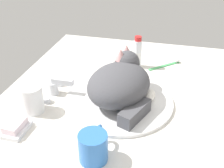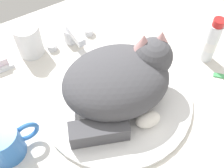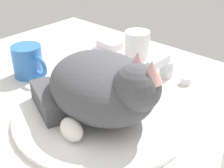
{
  "view_description": "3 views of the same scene",
  "coord_description": "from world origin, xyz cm",
  "px_view_note": "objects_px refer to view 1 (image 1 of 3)",
  "views": [
    {
      "loc": [
        -75.57,
        -16.59,
        53.65
      ],
      "look_at": [
        -0.85,
        2.1,
        7.46
      ],
      "focal_mm": 44.74,
      "sensor_mm": 36.0,
      "label": 1
    },
    {
      "loc": [
        -21.41,
        -32.63,
        57.11
      ],
      "look_at": [
        -1.46,
        -0.63,
        7.8
      ],
      "focal_mm": 46.0,
      "sensor_mm": 36.0,
      "label": 2
    },
    {
      "loc": [
        37.32,
        -38.34,
        37.38
      ],
      "look_at": [
        -0.73,
        3.83,
        5.64
      ],
      "focal_mm": 50.27,
      "sensor_mm": 36.0,
      "label": 3
    }
  ],
  "objects_px": {
    "soap_bar": "(15,125)",
    "toothpaste_bottle": "(137,53)",
    "rinse_cup": "(32,99)",
    "coffee_mug": "(93,146)",
    "faucet": "(56,87)",
    "cat": "(121,82)",
    "toothbrush": "(166,65)"
  },
  "relations": [
    {
      "from": "coffee_mug",
      "to": "toothpaste_bottle",
      "type": "bearing_deg",
      "value": -2.18
    },
    {
      "from": "coffee_mug",
      "to": "soap_bar",
      "type": "xyz_separation_m",
      "value": [
        0.05,
        0.25,
        -0.02
      ]
    },
    {
      "from": "faucet",
      "to": "soap_bar",
      "type": "xyz_separation_m",
      "value": [
        -0.21,
        0.03,
        -0.0
      ]
    },
    {
      "from": "rinse_cup",
      "to": "soap_bar",
      "type": "xyz_separation_m",
      "value": [
        -0.1,
        0.0,
        -0.02
      ]
    },
    {
      "from": "rinse_cup",
      "to": "toothbrush",
      "type": "height_order",
      "value": "rinse_cup"
    },
    {
      "from": "faucet",
      "to": "cat",
      "type": "distance_m",
      "value": 0.23
    },
    {
      "from": "coffee_mug",
      "to": "rinse_cup",
      "type": "relative_size",
      "value": 1.29
    },
    {
      "from": "faucet",
      "to": "coffee_mug",
      "type": "relative_size",
      "value": 1.25
    },
    {
      "from": "coffee_mug",
      "to": "rinse_cup",
      "type": "bearing_deg",
      "value": 58.65
    },
    {
      "from": "cat",
      "to": "toothbrush",
      "type": "height_order",
      "value": "cat"
    },
    {
      "from": "coffee_mug",
      "to": "toothbrush",
      "type": "xyz_separation_m",
      "value": [
        0.57,
        -0.14,
        -0.03
      ]
    },
    {
      "from": "toothbrush",
      "to": "toothpaste_bottle",
      "type": "bearing_deg",
      "value": 106.86
    },
    {
      "from": "coffee_mug",
      "to": "faucet",
      "type": "bearing_deg",
      "value": 40.0
    },
    {
      "from": "faucet",
      "to": "soap_bar",
      "type": "height_order",
      "value": "faucet"
    },
    {
      "from": "faucet",
      "to": "coffee_mug",
      "type": "xyz_separation_m",
      "value": [
        -0.26,
        -0.22,
        0.01
      ]
    },
    {
      "from": "rinse_cup",
      "to": "toothpaste_bottle",
      "type": "bearing_deg",
      "value": -34.82
    },
    {
      "from": "soap_bar",
      "to": "cat",
      "type": "bearing_deg",
      "value": -49.43
    },
    {
      "from": "toothbrush",
      "to": "coffee_mug",
      "type": "bearing_deg",
      "value": 166.39
    },
    {
      "from": "toothbrush",
      "to": "faucet",
      "type": "bearing_deg",
      "value": 131.09
    },
    {
      "from": "toothpaste_bottle",
      "to": "toothbrush",
      "type": "distance_m",
      "value": 0.14
    },
    {
      "from": "cat",
      "to": "toothpaste_bottle",
      "type": "xyz_separation_m",
      "value": [
        0.27,
        -0.01,
        -0.01
      ]
    },
    {
      "from": "coffee_mug",
      "to": "toothpaste_bottle",
      "type": "height_order",
      "value": "toothpaste_bottle"
    },
    {
      "from": "faucet",
      "to": "toothbrush",
      "type": "distance_m",
      "value": 0.48
    },
    {
      "from": "rinse_cup",
      "to": "coffee_mug",
      "type": "bearing_deg",
      "value": -121.35
    },
    {
      "from": "faucet",
      "to": "cat",
      "type": "height_order",
      "value": "cat"
    },
    {
      "from": "rinse_cup",
      "to": "toothpaste_bottle",
      "type": "distance_m",
      "value": 0.47
    },
    {
      "from": "rinse_cup",
      "to": "toothbrush",
      "type": "bearing_deg",
      "value": -42.52
    },
    {
      "from": "soap_bar",
      "to": "toothpaste_bottle",
      "type": "distance_m",
      "value": 0.56
    },
    {
      "from": "faucet",
      "to": "toothpaste_bottle",
      "type": "xyz_separation_m",
      "value": [
        0.28,
        -0.24,
        0.03
      ]
    },
    {
      "from": "toothpaste_bottle",
      "to": "toothbrush",
      "type": "xyz_separation_m",
      "value": [
        0.04,
        -0.12,
        -0.06
      ]
    },
    {
      "from": "faucet",
      "to": "soap_bar",
      "type": "bearing_deg",
      "value": 171.38
    },
    {
      "from": "cat",
      "to": "toothpaste_bottle",
      "type": "distance_m",
      "value": 0.27
    }
  ]
}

